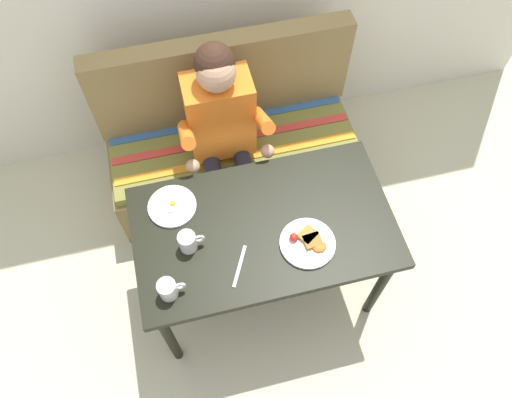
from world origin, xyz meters
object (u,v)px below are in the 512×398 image
at_px(coffee_mug, 168,289).
at_px(plate_eggs, 172,206).
at_px(table, 264,233).
at_px(person, 223,128).
at_px(knife, 240,266).
at_px(plate_breakfast, 308,242).
at_px(coffee_mug_second, 188,241).
at_px(couch, 232,146).

bearing_deg(coffee_mug, plate_eggs, 79.57).
bearing_deg(table, person, 96.58).
xyz_separation_m(table, plate_eggs, (-0.39, 0.20, 0.09)).
relative_size(table, knife, 6.00).
bearing_deg(table, coffee_mug, -154.87).
relative_size(plate_breakfast, knife, 1.25).
bearing_deg(person, coffee_mug_second, -114.68).
height_order(person, plate_breakfast, person).
bearing_deg(table, plate_breakfast, -39.09).
xyz_separation_m(person, plate_eggs, (-0.32, -0.39, -0.00)).
bearing_deg(coffee_mug_second, person, 65.32).
bearing_deg(couch, person, -111.26).
bearing_deg(couch, knife, -99.29).
height_order(table, person, person).
distance_m(table, plate_eggs, 0.45).
distance_m(plate_breakfast, knife, 0.32).
relative_size(person, knife, 6.06).
relative_size(table, person, 0.99).
xyz_separation_m(couch, plate_breakfast, (0.17, -0.90, 0.41)).
relative_size(plate_breakfast, coffee_mug, 2.12).
height_order(person, knife, person).
bearing_deg(plate_eggs, coffee_mug, -100.43).
height_order(person, coffee_mug_second, person).
bearing_deg(coffee_mug_second, couch, 66.06).
xyz_separation_m(plate_eggs, knife, (0.24, -0.37, -0.01)).
distance_m(plate_eggs, knife, 0.44).
xyz_separation_m(couch, coffee_mug, (-0.47, -0.98, 0.45)).
height_order(table, plate_eggs, plate_eggs).
relative_size(coffee_mug, knife, 0.59).
xyz_separation_m(plate_breakfast, plate_eggs, (-0.56, 0.33, -0.00)).
bearing_deg(coffee_mug, knife, 8.88).
bearing_deg(plate_breakfast, knife, -173.96).
relative_size(plate_breakfast, coffee_mug_second, 2.12).
distance_m(coffee_mug_second, knife, 0.25).
relative_size(couch, plate_breakfast, 5.75).
relative_size(table, couch, 0.83).
height_order(couch, coffee_mug, couch).
xyz_separation_m(couch, coffee_mug_second, (-0.35, -0.79, 0.45)).
distance_m(plate_eggs, coffee_mug, 0.42).
distance_m(plate_breakfast, coffee_mug_second, 0.53).
relative_size(couch, coffee_mug, 12.20).
distance_m(person, coffee_mug, 0.90).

